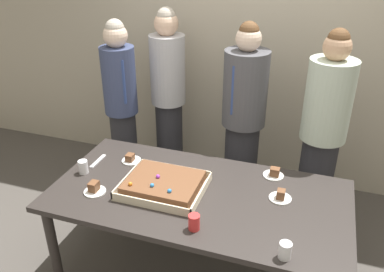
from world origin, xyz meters
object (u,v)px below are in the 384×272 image
at_px(cake_server_utensil, 98,161).
at_px(drink_cup_middle, 83,167).
at_px(plated_slice_far_left, 280,196).
at_px(drink_cup_nearest, 285,251).
at_px(drink_cup_far_end, 194,222).
at_px(person_green_shirt_behind, 323,135).
at_px(person_far_right_suit, 122,107).
at_px(plated_slice_far_right, 94,189).
at_px(plated_slice_near_right, 274,174).
at_px(sheet_cake, 164,184).
at_px(person_serving_front, 243,120).
at_px(person_striped_tie_right, 168,97).
at_px(plated_slice_near_left, 131,159).
at_px(party_table, 198,202).

bearing_deg(cake_server_utensil, drink_cup_middle, -94.68).
distance_m(plated_slice_far_left, drink_cup_nearest, 0.54).
xyz_separation_m(drink_cup_far_end, person_green_shirt_behind, (0.66, 1.21, 0.11)).
height_order(cake_server_utensil, person_far_right_suit, person_far_right_suit).
bearing_deg(plated_slice_far_left, cake_server_utensil, 178.47).
height_order(plated_slice_far_right, person_far_right_suit, person_far_right_suit).
height_order(plated_slice_near_right, person_far_right_suit, person_far_right_suit).
bearing_deg(sheet_cake, person_serving_front, 70.90).
xyz_separation_m(plated_slice_far_right, person_striped_tie_right, (0.01, 1.34, 0.17)).
relative_size(drink_cup_nearest, cake_server_utensil, 0.50).
relative_size(cake_server_utensil, person_striped_tie_right, 0.11).
xyz_separation_m(plated_slice_far_left, plated_slice_far_right, (-1.22, -0.33, 0.00)).
xyz_separation_m(plated_slice_near_left, plated_slice_near_right, (1.08, 0.15, 0.00)).
height_order(plated_slice_near_left, person_serving_front, person_serving_front).
relative_size(plated_slice_near_left, plated_slice_far_right, 1.00).
height_order(party_table, person_far_right_suit, person_far_right_suit).
bearing_deg(cake_server_utensil, plated_slice_far_right, -62.44).
relative_size(plated_slice_near_right, plated_slice_far_left, 1.00).
bearing_deg(person_far_right_suit, plated_slice_near_left, -9.00).
distance_m(cake_server_utensil, person_striped_tie_right, 1.02).
distance_m(plated_slice_near_left, person_green_shirt_behind, 1.52).
bearing_deg(sheet_cake, plated_slice_far_right, -157.41).
bearing_deg(drink_cup_nearest, drink_cup_middle, 165.41).
height_order(person_serving_front, person_striped_tie_right, person_striped_tie_right).
bearing_deg(person_striped_tie_right, cake_server_utensil, -31.75).
bearing_deg(plated_slice_far_right, plated_slice_far_left, 15.07).
distance_m(party_table, plated_slice_far_right, 0.72).
relative_size(cake_server_utensil, person_serving_front, 0.12).
distance_m(drink_cup_nearest, person_green_shirt_behind, 1.28).
xyz_separation_m(person_striped_tie_right, person_far_right_suit, (-0.34, -0.29, -0.03)).
distance_m(party_table, drink_cup_nearest, 0.77).
distance_m(sheet_cake, drink_cup_middle, 0.64).
distance_m(plated_slice_near_right, drink_cup_far_end, 0.82).
bearing_deg(person_striped_tie_right, drink_cup_middle, -30.72).
relative_size(sheet_cake, plated_slice_near_left, 3.74).
distance_m(drink_cup_nearest, cake_server_utensil, 1.60).
distance_m(party_table, person_serving_front, 0.98).
bearing_deg(person_far_right_suit, drink_cup_far_end, 1.13).
height_order(party_table, person_serving_front, person_serving_front).
relative_size(sheet_cake, plated_slice_near_right, 3.74).
bearing_deg(drink_cup_middle, person_serving_front, 44.72).
bearing_deg(cake_server_utensil, drink_cup_nearest, -20.81).
height_order(party_table, cake_server_utensil, cake_server_utensil).
distance_m(sheet_cake, plated_slice_far_left, 0.79).
bearing_deg(drink_cup_middle, drink_cup_far_end, -18.75).
height_order(person_striped_tie_right, person_far_right_suit, person_striped_tie_right).
bearing_deg(sheet_cake, cake_server_utensil, 163.73).
height_order(person_serving_front, person_far_right_suit, person_serving_front).
xyz_separation_m(plated_slice_near_right, plated_slice_far_right, (-1.13, -0.59, 0.00)).
distance_m(party_table, plated_slice_near_right, 0.60).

